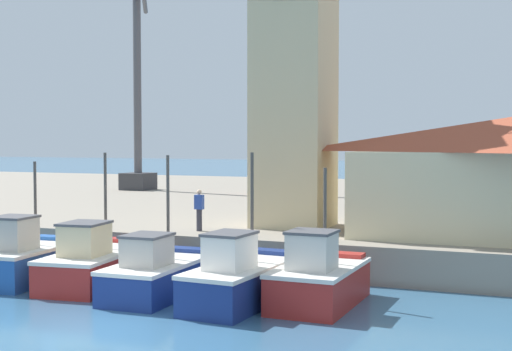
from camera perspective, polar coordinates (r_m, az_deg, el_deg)
name	(u,v)px	position (r m, az deg, el deg)	size (l,w,h in m)	color
ground_plane	(81,329)	(19.22, -13.80, -11.85)	(300.00, 300.00, 0.00)	#386689
quay_wharf	(355,208)	(44.72, 7.95, -2.56)	(120.00, 40.00, 1.31)	gray
fishing_boat_far_left	(26,259)	(25.76, -17.92, -6.37)	(2.40, 4.36, 4.11)	#2356A8
fishing_boat_left_outer	(96,263)	(24.55, -12.65, -6.85)	(2.72, 5.20, 4.43)	#AD2823
fishing_boat_left_inner	(159,273)	(22.61, -7.78, -7.77)	(2.18, 4.72, 4.37)	navy
fishing_boat_mid_left	(242,279)	(21.24, -1.13, -8.25)	(2.17, 5.00, 4.48)	navy
fishing_boat_center	(319,279)	(21.16, 5.04, -8.28)	(2.23, 4.14, 4.03)	#AD2823
clock_tower	(294,45)	(29.41, 3.08, 10.37)	(3.42, 3.42, 15.60)	beige
port_crane_near	(138,97)	(51.79, -9.44, 6.22)	(5.05, 9.31, 18.19)	#353539
port_crane_far	(285,92)	(46.45, 2.35, 6.68)	(2.47, 8.19, 17.71)	maroon
dock_worker_near_tower	(199,209)	(27.80, -4.57, -2.72)	(0.34, 0.22, 1.62)	#33333D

